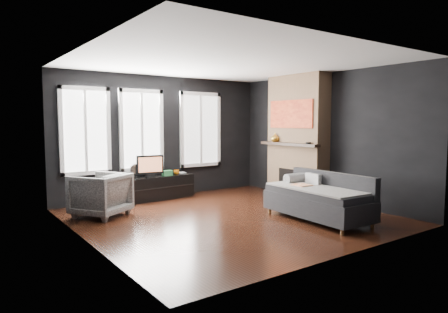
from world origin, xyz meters
TOP-DOWN VIEW (x-y plane):
  - floor at (0.00, 0.00)m, footprint 5.00×5.00m
  - ceiling at (0.00, 0.00)m, footprint 5.00×5.00m
  - wall_back at (0.00, 2.50)m, footprint 5.00×0.02m
  - wall_left at (-2.50, 0.00)m, footprint 0.02×5.00m
  - wall_right at (2.50, 0.00)m, footprint 0.02×5.00m
  - windows at (-0.45, 2.46)m, footprint 4.00×0.16m
  - fireplace at (2.30, 0.60)m, footprint 0.70×1.62m
  - sofa at (1.10, -1.05)m, footprint 1.04×1.94m
  - stripe_pillow at (1.32, -0.75)m, footprint 0.11×0.34m
  - armchair at (-1.84, 1.37)m, footprint 1.12×1.10m
  - media_console at (-0.24, 2.24)m, footprint 1.52×0.56m
  - monitor at (-0.49, 2.19)m, footprint 0.60×0.21m
  - desk_fan at (-0.82, 2.24)m, footprint 0.26×0.26m
  - mug at (0.17, 2.23)m, footprint 0.14×0.11m
  - book at (0.28, 2.35)m, footprint 0.16×0.04m
  - storage_box at (-0.09, 2.18)m, footprint 0.21×0.13m
  - mantel_vase at (2.05, 1.05)m, footprint 0.25×0.26m
  - mantel_clock at (2.05, 0.05)m, footprint 0.14×0.14m

SIDE VIEW (x-z plane):
  - floor at x=0.00m, z-range 0.00..0.00m
  - media_console at x=-0.24m, z-range 0.00..0.51m
  - sofa at x=1.10m, z-range 0.00..0.81m
  - armchair at x=-1.84m, z-range 0.00..0.86m
  - storage_box at x=-0.09m, z-range 0.51..0.62m
  - mug at x=0.17m, z-range 0.51..0.64m
  - stripe_pillow at x=1.32m, z-range 0.42..0.76m
  - book at x=0.28m, z-range 0.51..0.73m
  - desk_fan at x=-0.82m, z-range 0.51..0.81m
  - monitor at x=-0.49m, z-range 0.51..1.04m
  - mantel_clock at x=2.05m, z-range 1.23..1.27m
  - mantel_vase at x=2.05m, z-range 1.23..1.43m
  - wall_back at x=0.00m, z-range 0.00..2.70m
  - wall_left at x=-2.50m, z-range 0.00..2.70m
  - wall_right at x=2.50m, z-range 0.00..2.70m
  - fireplace at x=2.30m, z-range 0.00..2.70m
  - windows at x=-0.45m, z-range 1.50..3.26m
  - ceiling at x=0.00m, z-range 2.70..2.70m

